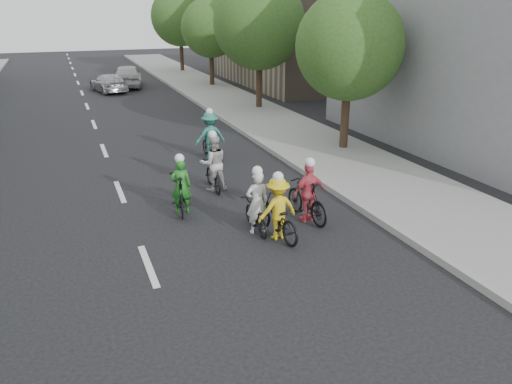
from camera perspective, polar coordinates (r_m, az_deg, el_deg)
ground at (r=11.29m, az=-12.20°, el=-8.23°), size 120.00×120.00×0.00m
sidewalk_right at (r=22.57m, az=3.72°, el=6.93°), size 4.00×80.00×0.15m
curb_right at (r=21.83m, az=-0.96°, el=6.54°), size 0.18×80.00×0.18m
bldg_se at (r=38.06m, az=6.06°, el=18.32°), size 10.00×14.00×8.00m
tree_r_0 at (r=19.38m, az=10.63°, el=16.06°), size 4.00×4.00×5.97m
tree_r_1 at (r=27.42m, az=0.36°, el=18.74°), size 4.80×4.80×6.93m
tree_r_2 at (r=35.95m, az=-5.22°, el=18.18°), size 4.00×4.00×5.97m
tree_r_3 at (r=44.64m, az=-8.71°, el=19.17°), size 4.80×4.80×6.93m
cyclist_0 at (r=12.43m, az=0.03°, el=-2.14°), size 0.59×1.55×1.74m
cyclist_1 at (r=13.76m, az=-8.61°, el=0.12°), size 0.83×1.87×1.68m
cyclist_2 at (r=15.33m, az=-4.92°, el=2.67°), size 0.87×1.67×1.87m
cyclist_3 at (r=13.11m, az=5.91°, el=-0.58°), size 0.97×1.90×1.74m
cyclist_4 at (r=12.10m, az=2.36°, el=-2.45°), size 1.07×2.00×1.71m
cyclist_5 at (r=18.57m, az=-5.28°, el=6.06°), size 1.17×1.59×1.90m
follow_car_lead at (r=35.12m, az=-16.50°, el=11.86°), size 2.43×4.29×1.17m
follow_car_trail at (r=37.01m, az=-14.45°, el=12.75°), size 2.54×4.82×1.56m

